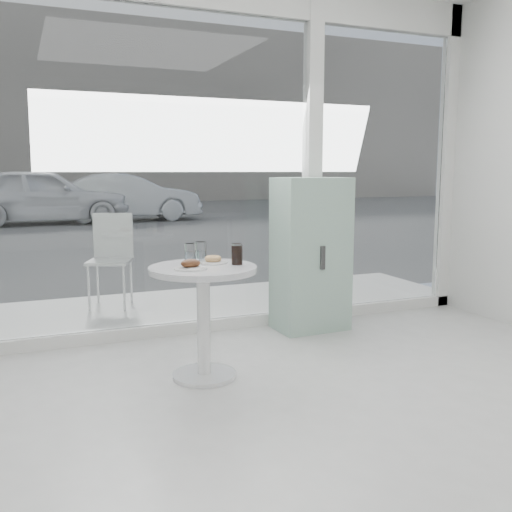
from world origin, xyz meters
name	(u,v)px	position (x,y,z in m)	size (l,w,h in m)	color
ground	(458,512)	(0.00, 0.00, 0.00)	(6.00, 6.00, 0.00)	#A2A29F
storefront	(227,134)	(0.07, 3.00, 1.71)	(5.00, 0.14, 3.00)	white
main_table	(203,299)	(-0.50, 1.90, 0.55)	(0.72, 0.72, 0.77)	silver
patio_deck	(195,306)	(0.00, 3.80, 0.03)	(5.60, 1.60, 0.05)	white
street	(78,218)	(0.00, 16.00, 0.00)	(40.00, 24.00, 0.00)	#3D3D3D
far_building	(53,110)	(0.00, 25.00, 4.00)	(40.00, 2.00, 8.00)	gray
mint_cabinet	(311,254)	(0.74, 2.71, 0.67)	(0.63, 0.44, 1.34)	#84A995
patio_chair	(111,254)	(-0.78, 4.08, 0.58)	(0.52, 0.52, 0.93)	silver
car_white	(44,196)	(-0.98, 14.36, 0.75)	(1.76, 4.38, 1.49)	white
car_silver	(126,197)	(1.20, 14.53, 0.66)	(1.40, 4.03, 1.33)	#ADB1B5
plate_fritter	(191,265)	(-0.60, 1.82, 0.80)	(0.21, 0.21, 0.07)	silver
plate_donut	(213,260)	(-0.40, 1.99, 0.79)	(0.20, 0.20, 0.05)	silver
water_tumbler_a	(190,254)	(-0.53, 2.11, 0.83)	(0.08, 0.08, 0.13)	white
water_tumbler_b	(201,252)	(-0.44, 2.14, 0.83)	(0.08, 0.08, 0.13)	white
cola_glass	(237,255)	(-0.27, 1.88, 0.84)	(0.08, 0.08, 0.14)	white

